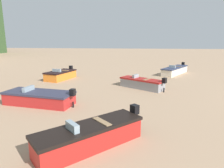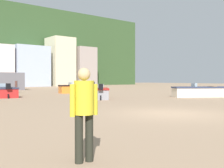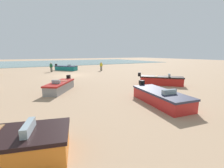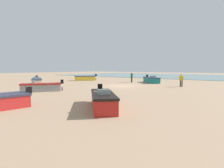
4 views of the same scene
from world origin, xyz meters
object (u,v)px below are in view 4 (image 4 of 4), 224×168
(beach_walker_distant, at_px, (181,79))
(beach_walker_foreground, at_px, (132,76))
(boat_cream_3, at_px, (37,81))
(boat_yellow_1, at_px, (85,78))
(boat_teal_5, at_px, (151,80))
(boat_grey_2, at_px, (41,87))
(boat_red_4, at_px, (103,100))

(beach_walker_distant, bearing_deg, beach_walker_foreground, 168.27)
(boat_cream_3, distance_m, beach_walker_foreground, 14.31)
(boat_yellow_1, distance_m, boat_cream_3, 10.08)
(boat_teal_5, bearing_deg, boat_grey_2, 33.45)
(boat_grey_2, bearing_deg, boat_cream_3, 6.17)
(beach_walker_foreground, relative_size, beach_walker_distant, 1.00)
(boat_grey_2, xyz_separation_m, beach_walker_foreground, (-1.18, -15.27, 0.53))
(boat_cream_3, bearing_deg, boat_yellow_1, -145.82)
(boat_yellow_1, relative_size, boat_cream_3, 0.76)
(beach_walker_distant, bearing_deg, boat_yellow_1, -179.57)
(boat_yellow_1, xyz_separation_m, boat_red_4, (-17.78, 16.08, 0.00))
(boat_grey_2, distance_m, boat_cream_3, 8.54)
(boat_grey_2, height_order, boat_teal_5, boat_teal_5)
(boat_grey_2, relative_size, beach_walker_foreground, 2.33)
(boat_grey_2, relative_size, boat_red_4, 0.98)
(boat_teal_5, height_order, beach_walker_distant, beach_walker_distant)
(boat_red_4, distance_m, beach_walker_foreground, 19.27)
(boat_yellow_1, bearing_deg, boat_cream_3, 134.23)
(boat_yellow_1, height_order, boat_cream_3, boat_yellow_1)
(beach_walker_foreground, xyz_separation_m, beach_walker_distant, (-8.48, 2.42, 0.00))
(boat_yellow_1, distance_m, beach_walker_foreground, 9.47)
(boat_red_4, bearing_deg, boat_teal_5, -118.06)
(boat_cream_3, height_order, boat_red_4, boat_red_4)
(boat_cream_3, bearing_deg, beach_walker_foreground, 172.92)
(boat_grey_2, xyz_separation_m, boat_cream_3, (7.57, -3.96, 0.02))
(boat_yellow_1, xyz_separation_m, boat_cream_3, (-0.62, 10.06, -0.01))
(boat_yellow_1, xyz_separation_m, boat_teal_5, (-12.17, -2.53, -0.00))
(boat_cream_3, bearing_deg, boat_red_4, 101.31)
(boat_yellow_1, xyz_separation_m, beach_walker_foreground, (-9.37, -1.25, 0.51))
(beach_walker_foreground, bearing_deg, boat_grey_2, -59.50)
(boat_yellow_1, distance_m, beach_walker_distant, 17.90)
(boat_red_4, xyz_separation_m, beach_walker_distant, (-0.07, -14.91, 0.50))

